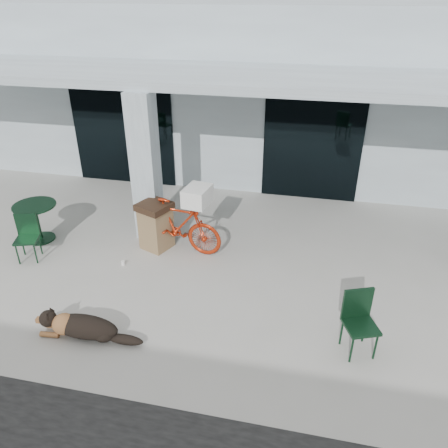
% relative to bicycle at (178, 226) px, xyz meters
% --- Properties ---
extents(ground, '(80.00, 80.00, 0.00)m').
position_rel_bicycle_xyz_m(ground, '(0.69, -1.81, -0.56)').
color(ground, '#ABA7A1').
rests_on(ground, ground).
extents(building, '(22.00, 7.00, 4.50)m').
position_rel_bicycle_xyz_m(building, '(0.69, 6.69, 1.69)').
color(building, silver).
rests_on(building, ground).
extents(storefront_glass_left, '(2.80, 0.06, 2.70)m').
position_rel_bicycle_xyz_m(storefront_glass_left, '(-2.51, 3.17, 0.79)').
color(storefront_glass_left, black).
rests_on(storefront_glass_left, ground).
extents(storefront_glass_right, '(2.40, 0.06, 2.70)m').
position_rel_bicycle_xyz_m(storefront_glass_right, '(2.49, 3.17, 0.79)').
color(storefront_glass_right, black).
rests_on(storefront_glass_right, ground).
extents(column, '(0.50, 0.50, 3.12)m').
position_rel_bicycle_xyz_m(column, '(-0.81, 0.49, 1.00)').
color(column, silver).
rests_on(column, ground).
extents(overhang, '(22.00, 2.80, 0.18)m').
position_rel_bicycle_xyz_m(overhang, '(0.69, 1.79, 2.65)').
color(overhang, silver).
rests_on(overhang, column).
extents(bicycle, '(1.94, 0.80, 1.13)m').
position_rel_bicycle_xyz_m(bicycle, '(0.00, 0.00, 0.00)').
color(bicycle, '#AD280E').
rests_on(bicycle, ground).
extents(laundry_basket, '(0.53, 0.66, 0.35)m').
position_rel_bicycle_xyz_m(laundry_basket, '(0.45, -0.07, 0.74)').
color(laundry_basket, white).
rests_on(laundry_basket, bicycle).
extents(dog, '(1.33, 0.55, 0.43)m').
position_rel_bicycle_xyz_m(dog, '(-0.66, -2.81, -0.35)').
color(dog, black).
rests_on(dog, ground).
extents(cup_near_dog, '(0.09, 0.09, 0.09)m').
position_rel_bicycle_xyz_m(cup_near_dog, '(-0.92, -0.81, -0.52)').
color(cup_near_dog, white).
rests_on(cup_near_dog, ground).
extents(cafe_table_near, '(0.95, 0.95, 0.83)m').
position_rel_bicycle_xyz_m(cafe_table_near, '(-3.07, -0.25, -0.15)').
color(cafe_table_near, black).
rests_on(cafe_table_near, ground).
extents(cafe_chair_near, '(0.54, 0.57, 0.94)m').
position_rel_bicycle_xyz_m(cafe_chair_near, '(-2.83, -1.00, -0.10)').
color(cafe_chair_near, black).
rests_on(cafe_chair_near, ground).
extents(cafe_chair_far_a, '(0.61, 0.63, 1.01)m').
position_rel_bicycle_xyz_m(cafe_chair_far_a, '(3.49, -2.23, -0.06)').
color(cafe_chair_far_a, black).
rests_on(cafe_chair_far_a, ground).
extents(trash_receptacle, '(0.78, 0.78, 1.02)m').
position_rel_bicycle_xyz_m(trash_receptacle, '(-0.48, -0.01, -0.06)').
color(trash_receptacle, brown).
rests_on(trash_receptacle, ground).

